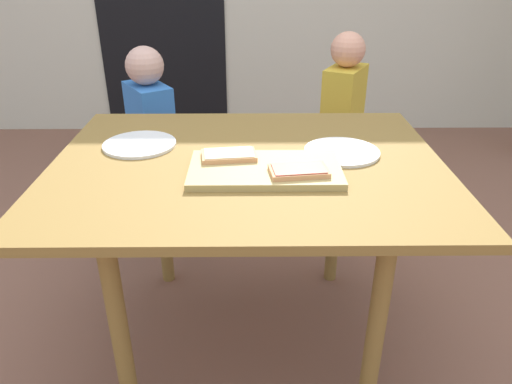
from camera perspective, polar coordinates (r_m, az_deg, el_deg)
ground_plane at (r=1.86m, az=-0.81°, el=-16.60°), size 16.00×16.00×0.00m
dining_table at (r=1.50m, az=-0.96°, el=0.90°), size 1.18×0.93×0.70m
cutting_board at (r=1.39m, az=1.07°, el=2.68°), size 0.43×0.24×0.02m
pizza_slice_far_left at (r=1.44m, az=-3.22°, el=4.38°), size 0.17×0.11×0.02m
pizza_slice_near_right at (r=1.34m, az=5.07°, el=2.53°), size 0.17×0.11×0.02m
plate_white_right at (r=1.55m, az=10.09°, el=4.71°), size 0.24×0.24×0.01m
plate_white_left at (r=1.62m, az=-13.57°, el=5.49°), size 0.24×0.24×0.01m
child_left at (r=2.22m, az=-12.15°, el=6.25°), size 0.25×0.28×0.92m
child_right at (r=2.34m, az=10.09°, el=7.98°), size 0.24×0.28×0.95m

